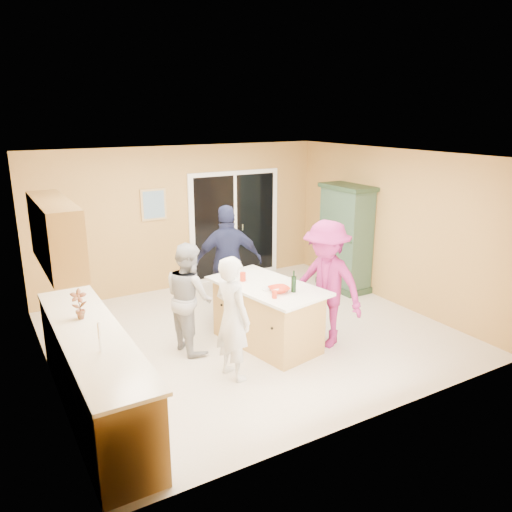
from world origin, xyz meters
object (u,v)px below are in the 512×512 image
kitchen_island (267,316)px  green_hutch (346,239)px  woman_white (232,318)px  woman_navy (228,263)px  woman_grey (189,297)px  woman_magenta (326,284)px

kitchen_island → green_hutch: size_ratio=0.95×
green_hutch → woman_white: (-3.29, -1.85, -0.16)m
kitchen_island → woman_white: (-0.83, -0.56, 0.36)m
kitchen_island → green_hutch: bearing=17.0°
woman_navy → woman_white: bearing=81.5°
green_hutch → woman_white: bearing=-150.7°
kitchen_island → woman_navy: 1.20m
woman_grey → kitchen_island: bearing=-117.4°
green_hutch → woman_grey: (-3.44, -0.88, -0.18)m
woman_white → woman_navy: size_ratio=0.85×
kitchen_island → woman_white: woman_white is taller
woman_white → woman_grey: (-0.16, 0.97, -0.02)m
woman_magenta → green_hutch: bearing=114.5°
kitchen_island → woman_navy: (-0.04, 1.10, 0.49)m
kitchen_island → woman_grey: (-0.99, 0.41, 0.34)m
woman_grey → woman_magenta: size_ratio=0.85×
green_hutch → woman_white: green_hutch is taller
woman_grey → woman_magenta: woman_magenta is taller
woman_white → woman_navy: 1.84m
green_hutch → woman_grey: 3.56m
woman_white → woman_magenta: (1.53, 0.16, 0.11)m
kitchen_island → green_hutch: 2.82m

